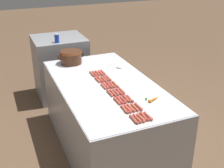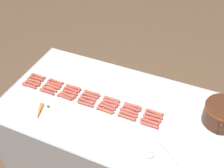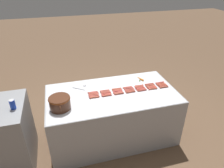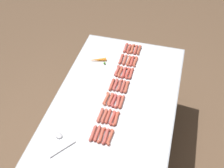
{
  "view_description": "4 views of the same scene",
  "coord_description": "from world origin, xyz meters",
  "views": [
    {
      "loc": [
        -1.07,
        -2.73,
        2.16
      ],
      "look_at": [
        0.04,
        -0.09,
        0.85
      ],
      "focal_mm": 46.26,
      "sensor_mm": 36.0,
      "label": 1
    },
    {
      "loc": [
        1.38,
        0.54,
        2.45
      ],
      "look_at": [
        -0.14,
        -0.12,
        0.94
      ],
      "focal_mm": 43.26,
      "sensor_mm": 36.0,
      "label": 2
    },
    {
      "loc": [
        -2.5,
        0.69,
        2.47
      ],
      "look_at": [
        0.12,
        -0.03,
        0.91
      ],
      "focal_mm": 32.79,
      "sensor_mm": 36.0,
      "label": 3
    },
    {
      "loc": [
        -0.41,
        1.5,
        2.67
      ],
      "look_at": [
        0.06,
        -0.22,
        0.89
      ],
      "focal_mm": 46.14,
      "sensor_mm": 36.0,
      "label": 4
    }
  ],
  "objects": [
    {
      "name": "hot_dog_1",
      "position": [
        -0.06,
        -0.63,
        0.84
      ],
      "size": [
        0.04,
        0.15,
        0.03
      ],
      "color": "#B6503B",
      "rests_on": "griddle_counter"
    },
    {
      "name": "ground_plane",
      "position": [
        0.0,
        0.0,
        0.0
      ],
      "size": [
        20.0,
        20.0,
        0.0
      ],
      "primitive_type": "plane",
      "color": "brown"
    },
    {
      "name": "hot_dog_9",
      "position": [
        -0.03,
        -0.45,
        0.84
      ],
      "size": [
        0.03,
        0.15,
        0.03
      ],
      "color": "#B94539",
      "rests_on": "griddle_counter"
    },
    {
      "name": "hot_dog_10",
      "position": [
        -0.03,
        -0.27,
        0.84
      ],
      "size": [
        0.03,
        0.15,
        0.03
      ],
      "color": "#AC4A3D",
      "rests_on": "griddle_counter"
    },
    {
      "name": "hot_dog_28",
      "position": [
        0.08,
        -0.82,
        0.84
      ],
      "size": [
        0.03,
        0.15,
        0.03
      ],
      "color": "#AE4B41",
      "rests_on": "griddle_counter"
    },
    {
      "name": "hot_dog_12",
      "position": [
        -0.03,
        0.1,
        0.84
      ],
      "size": [
        0.03,
        0.15,
        0.03
      ],
      "color": "#BA463C",
      "rests_on": "griddle_counter"
    },
    {
      "name": "hot_dog_18",
      "position": [
        0.01,
        -0.09,
        0.84
      ],
      "size": [
        0.03,
        0.15,
        0.03
      ],
      "color": "#B24440",
      "rests_on": "griddle_counter"
    },
    {
      "name": "serving_spoon",
      "position": [
        0.3,
        0.4,
        0.84
      ],
      "size": [
        0.19,
        0.24,
        0.02
      ],
      "color": "#B7B7BC",
      "rests_on": "griddle_counter"
    },
    {
      "name": "hot_dog_26",
      "position": [
        0.04,
        0.1,
        0.84
      ],
      "size": [
        0.03,
        0.15,
        0.03
      ],
      "color": "#AB4E3E",
      "rests_on": "griddle_counter"
    },
    {
      "name": "hot_dog_34",
      "position": [
        0.07,
        0.28,
        0.84
      ],
      "size": [
        0.03,
        0.15,
        0.03
      ],
      "color": "#AC4B40",
      "rests_on": "griddle_counter"
    },
    {
      "name": "hot_dog_19",
      "position": [
        0.01,
        0.09,
        0.84
      ],
      "size": [
        0.03,
        0.15,
        0.03
      ],
      "color": "#AF4839",
      "rests_on": "griddle_counter"
    },
    {
      "name": "hot_dog_21",
      "position": [
        0.04,
        -0.82,
        0.84
      ],
      "size": [
        0.03,
        0.15,
        0.03
      ],
      "color": "#B3493A",
      "rests_on": "griddle_counter"
    },
    {
      "name": "hot_dog_11",
      "position": [
        -0.03,
        -0.08,
        0.84
      ],
      "size": [
        0.04,
        0.15,
        0.03
      ],
      "color": "#B84C41",
      "rests_on": "griddle_counter"
    },
    {
      "name": "hot_dog_5",
      "position": [
        -0.06,
        0.1,
        0.84
      ],
      "size": [
        0.03,
        0.15,
        0.03
      ],
      "color": "#B74C39",
      "rests_on": "griddle_counter"
    },
    {
      "name": "hot_dog_6",
      "position": [
        -0.06,
        0.28,
        0.84
      ],
      "size": [
        0.03,
        0.15,
        0.03
      ],
      "color": "#B54F3A",
      "rests_on": "griddle_counter"
    },
    {
      "name": "hot_dog_27",
      "position": [
        0.04,
        0.28,
        0.84
      ],
      "size": [
        0.03,
        0.15,
        0.03
      ],
      "color": "#B74D41",
      "rests_on": "griddle_counter"
    },
    {
      "name": "hot_dog_22",
      "position": [
        0.04,
        -0.63,
        0.84
      ],
      "size": [
        0.03,
        0.15,
        0.03
      ],
      "color": "#B25140",
      "rests_on": "griddle_counter"
    },
    {
      "name": "hot_dog_7",
      "position": [
        -0.03,
        -0.82,
        0.84
      ],
      "size": [
        0.03,
        0.15,
        0.03
      ],
      "color": "#AF4639",
      "rests_on": "griddle_counter"
    },
    {
      "name": "hot_dog_32",
      "position": [
        0.07,
        -0.09,
        0.84
      ],
      "size": [
        0.04,
        0.15,
        0.03
      ],
      "color": "#B1533C",
      "rests_on": "griddle_counter"
    },
    {
      "name": "hot_dog_8",
      "position": [
        -0.03,
        -0.63,
        0.84
      ],
      "size": [
        0.03,
        0.15,
        0.03
      ],
      "color": "#B8463B",
      "rests_on": "griddle_counter"
    },
    {
      "name": "hot_dog_14",
      "position": [
        0.01,
        -0.82,
        0.84
      ],
      "size": [
        0.03,
        0.15,
        0.03
      ],
      "color": "#B55239",
      "rests_on": "griddle_counter"
    },
    {
      "name": "hot_dog_16",
      "position": [
        0.01,
        -0.45,
        0.84
      ],
      "size": [
        0.03,
        0.15,
        0.03
      ],
      "color": "#B8453D",
      "rests_on": "griddle_counter"
    },
    {
      "name": "hot_dog_3",
      "position": [
        -0.06,
        -0.27,
        0.84
      ],
      "size": [
        0.03,
        0.15,
        0.03
      ],
      "color": "#AC4C39",
      "rests_on": "griddle_counter"
    },
    {
      "name": "hot_dog_25",
      "position": [
        0.04,
        -0.09,
        0.84
      ],
      "size": [
        0.03,
        0.15,
        0.03
      ],
      "color": "#B34D3B",
      "rests_on": "griddle_counter"
    },
    {
      "name": "carrot",
      "position": [
        0.29,
        -0.56,
        0.85
      ],
      "size": [
        0.18,
        0.09,
        0.03
      ],
      "color": "orange",
      "rests_on": "griddle_counter"
    },
    {
      "name": "hot_dog_4",
      "position": [
        -0.06,
        -0.09,
        0.84
      ],
      "size": [
        0.03,
        0.15,
        0.03
      ],
      "color": "#AD4D3B",
      "rests_on": "griddle_counter"
    },
    {
      "name": "hot_dog_24",
      "position": [
        0.04,
        -0.27,
        0.84
      ],
      "size": [
        0.03,
        0.15,
        0.03
      ],
      "color": "#AD4942",
      "rests_on": "griddle_counter"
    },
    {
      "name": "hot_dog_20",
      "position": [
        0.01,
        0.28,
        0.84
      ],
      "size": [
        0.03,
        0.15,
        0.03
      ],
      "color": "#B64C39",
      "rests_on": "griddle_counter"
    },
    {
      "name": "hot_dog_30",
      "position": [
        0.07,
        -0.46,
        0.84
      ],
      "size": [
        0.04,
        0.15,
        0.03
      ],
      "color": "#AB453A",
      "rests_on": "griddle_counter"
    },
    {
      "name": "griddle_counter",
      "position": [
        0.0,
        0.0,
        0.42
      ],
      "size": [
        1.04,
        1.95,
        0.83
      ],
      "color": "#9EA0A5",
      "rests_on": "ground_plane"
    },
    {
      "name": "hot_dog_23",
      "position": [
        0.04,
        -0.45,
        0.84
      ],
      "size": [
        0.03,
        0.15,
        0.03
      ],
      "color": "#AB4E39",
      "rests_on": "griddle_counter"
    },
    {
      "name": "hot_dog_31",
      "position": [
        0.07,
        -0.27,
        0.84
      ],
      "size": [
        0.03,
        0.15,
        0.03
      ],
      "color": "#AC4A39",
      "rests_on": "griddle_counter"
    },
    {
      "name": "hot_dog_17",
      "position": [
        0.01,
        -0.28,
        0.84
      ],
      "size": [
        0.04,
        0.15,
        0.03
      ],
      "color": "#AB4B3F",
      "rests_on": "griddle_counter"
    },
    {
      "name": "hot_dog_33",
      "position": [
        0.07,
        0.1,
        0.84
      ],
      "size": [
        0.03,
        0.15,
        0.03
      ],
      "color": "#AE5041",
      "rests_on": "griddle_counter"
    },
    {
      "name": "hot_dog_29",
      "position": [
        0.08,
        -0.64,
        0.84
      ],
      "size": [
        0.03,
        0.15,
        0.03
      ],
      "color": "#AA4739",
      "rests_on": "griddle_counter"
    },
    {
      "name": "hot_dog_13",
      "position": [
        -0.03,
        0.29,
        0.84
      ],
      "size": [
        0.03,
        0.15,
        0.03
      ],
      "color": "#AD4840",
      "rests_on": "griddle_counter"
    },
    {
      "name": "hot_dog_15",
      "position": [
        0.0,
        -0.63,
        0.84
      ],
      "size": [
        0.03,
        0.15,
        0.03
      ],
      "color": "#B6533C",
      "rests_on": "griddle_counter"
    },
    {
      "name": "hot_dog_0",
      "position": [
        -0.06,
        -0.82,
        0.84
      ],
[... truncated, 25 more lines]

